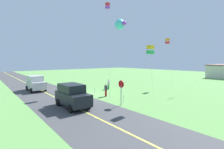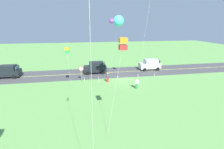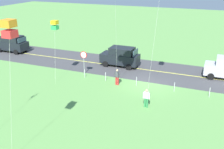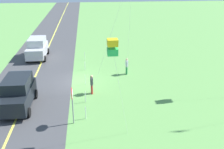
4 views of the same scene
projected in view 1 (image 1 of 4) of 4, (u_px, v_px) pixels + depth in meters
name	position (u px, v px, depth m)	size (l,w,h in m)	color
ground_plane	(87.00, 95.00, 21.75)	(120.00, 120.00, 0.10)	#60994C
asphalt_road	(58.00, 99.00, 19.22)	(120.00, 7.00, 0.00)	#424244
road_centre_stripe	(58.00, 99.00, 19.22)	(120.00, 0.16, 0.00)	#E5E04C
car_suv_foreground	(72.00, 95.00, 15.76)	(4.40, 2.12, 2.24)	black
car_parked_west_near	(36.00, 83.00, 24.37)	(4.40, 2.12, 2.24)	#B7B7BC
stop_sign	(121.00, 88.00, 16.22)	(0.76, 0.08, 2.56)	gray
person_adult_near	(106.00, 90.00, 20.46)	(0.58, 0.22, 1.60)	red
person_adult_companion	(108.00, 84.00, 25.62)	(0.58, 0.22, 1.60)	#338C4C
kite_red_low	(120.00, 24.00, 22.50)	(1.90, 3.95, 10.28)	silver
kite_blue_mid	(108.00, 6.00, 25.76)	(1.32, 0.94, 13.70)	silver
kite_yellow_high	(150.00, 50.00, 16.11)	(0.56, 1.25, 6.04)	silver
kite_orange_near	(167.00, 41.00, 27.40)	(1.47, 0.56, 8.26)	silver
fence_post_0	(72.00, 85.00, 26.73)	(0.05, 0.05, 0.90)	silver
fence_post_1	(81.00, 88.00, 24.36)	(0.05, 0.05, 0.90)	silver
fence_post_2	(95.00, 91.00, 21.56)	(0.05, 0.05, 0.90)	silver
fence_post_3	(110.00, 95.00, 19.04)	(0.05, 0.05, 0.90)	silver
fence_post_4	(124.00, 99.00, 17.21)	(0.05, 0.05, 0.90)	silver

